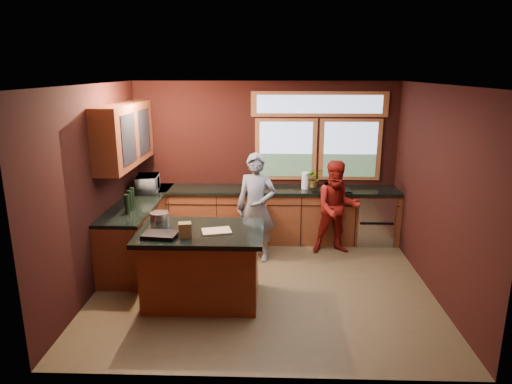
{
  "coord_description": "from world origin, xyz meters",
  "views": [
    {
      "loc": [
        0.09,
        -5.79,
        2.88
      ],
      "look_at": [
        -0.11,
        0.4,
        1.21
      ],
      "focal_mm": 32.0,
      "sensor_mm": 36.0,
      "label": 1
    }
  ],
  "objects_px": {
    "island": "(202,265)",
    "cutting_board": "(216,231)",
    "person_grey": "(256,208)",
    "stock_pot": "(160,219)",
    "person_red": "(337,207)"
  },
  "relations": [
    {
      "from": "person_grey",
      "to": "stock_pot",
      "type": "bearing_deg",
      "value": -123.23
    },
    {
      "from": "island",
      "to": "cutting_board",
      "type": "relative_size",
      "value": 4.43
    },
    {
      "from": "island",
      "to": "cutting_board",
      "type": "bearing_deg",
      "value": -14.04
    },
    {
      "from": "island",
      "to": "person_grey",
      "type": "relative_size",
      "value": 0.92
    },
    {
      "from": "cutting_board",
      "to": "stock_pot",
      "type": "distance_m",
      "value": 0.78
    },
    {
      "from": "stock_pot",
      "to": "island",
      "type": "bearing_deg",
      "value": -15.26
    },
    {
      "from": "person_grey",
      "to": "cutting_board",
      "type": "xyz_separation_m",
      "value": [
        -0.45,
        -1.39,
        0.12
      ]
    },
    {
      "from": "island",
      "to": "stock_pot",
      "type": "relative_size",
      "value": 6.46
    },
    {
      "from": "island",
      "to": "cutting_board",
      "type": "xyz_separation_m",
      "value": [
        0.2,
        -0.05,
        0.48
      ]
    },
    {
      "from": "stock_pot",
      "to": "cutting_board",
      "type": "bearing_deg",
      "value": -14.93
    },
    {
      "from": "person_grey",
      "to": "stock_pot",
      "type": "height_order",
      "value": "person_grey"
    },
    {
      "from": "cutting_board",
      "to": "stock_pot",
      "type": "xyz_separation_m",
      "value": [
        -0.75,
        0.2,
        0.08
      ]
    },
    {
      "from": "island",
      "to": "person_grey",
      "type": "distance_m",
      "value": 1.53
    },
    {
      "from": "person_red",
      "to": "stock_pot",
      "type": "relative_size",
      "value": 6.3
    },
    {
      "from": "island",
      "to": "person_grey",
      "type": "height_order",
      "value": "person_grey"
    }
  ]
}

